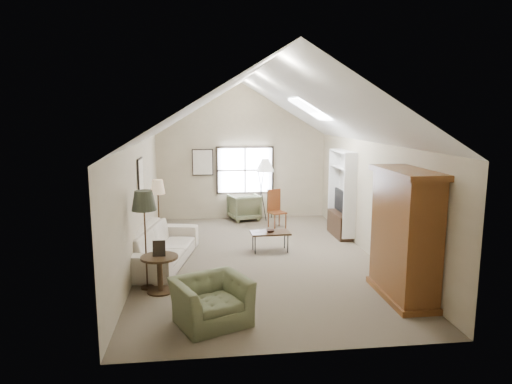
{
  "coord_description": "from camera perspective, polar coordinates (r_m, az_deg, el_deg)",
  "views": [
    {
      "loc": [
        -1.19,
        -9.46,
        3.11
      ],
      "look_at": [
        0.0,
        0.4,
        1.4
      ],
      "focal_mm": 32.0,
      "sensor_mm": 36.0,
      "label": 1
    }
  ],
  "objects": [
    {
      "name": "tv_alcove",
      "position": [
        11.77,
        10.67,
        0.01
      ],
      "size": [
        0.32,
        1.3,
        2.1
      ],
      "primitive_type": "cube",
      "color": "white",
      "rests_on": "ground"
    },
    {
      "name": "side_chair",
      "position": [
        12.52,
        2.66,
        -2.14
      ],
      "size": [
        0.53,
        0.53,
        1.06
      ],
      "primitive_type": "cube",
      "rotation": [
        0.0,
        0.0,
        0.37
      ],
      "color": "brown",
      "rests_on": "ground"
    },
    {
      "name": "armoire",
      "position": [
        8.08,
        18.11,
        -5.13
      ],
      "size": [
        0.6,
        1.5,
        2.2
      ],
      "primitive_type": "cube",
      "color": "brown",
      "rests_on": "ground"
    },
    {
      "name": "coffee_table",
      "position": [
        10.48,
        1.78,
        -6.21
      ],
      "size": [
        0.9,
        0.52,
        0.45
      ],
      "primitive_type": "cube",
      "rotation": [
        0.0,
        0.0,
        0.03
      ],
      "color": "#372416",
      "rests_on": "ground"
    },
    {
      "name": "tan_lamp",
      "position": [
        10.88,
        -12.06,
        -2.6
      ],
      "size": [
        0.39,
        0.39,
        1.64
      ],
      "primitive_type": null,
      "rotation": [
        0.0,
        0.0,
        -0.2
      ],
      "color": "tan",
      "rests_on": "ground"
    },
    {
      "name": "sofa",
      "position": [
        9.82,
        -11.71,
        -6.57
      ],
      "size": [
        1.52,
        2.76,
        0.76
      ],
      "primitive_type": "imported",
      "rotation": [
        0.0,
        0.0,
        1.37
      ],
      "color": "beige",
      "rests_on": "ground"
    },
    {
      "name": "wall_art",
      "position": [
        11.5,
        -10.28,
        2.71
      ],
      "size": [
        1.97,
        3.71,
        0.88
      ],
      "color": "black",
      "rests_on": "room_shell"
    },
    {
      "name": "tripod_lamp",
      "position": [
        13.47,
        1.13,
        0.41
      ],
      "size": [
        0.71,
        0.71,
        1.84
      ],
      "primitive_type": null,
      "rotation": [
        0.0,
        0.0,
        0.43
      ],
      "color": "white",
      "rests_on": "ground"
    },
    {
      "name": "window",
      "position": [
        13.58,
        -1.38,
        2.74
      ],
      "size": [
        1.72,
        0.08,
        1.42
      ],
      "primitive_type": "cube",
      "color": "black",
      "rests_on": "room_shell"
    },
    {
      "name": "armchair_near",
      "position": [
        7.04,
        -5.62,
        -13.42
      ],
      "size": [
        1.33,
        1.27,
        0.68
      ],
      "primitive_type": "imported",
      "rotation": [
        0.0,
        0.0,
        0.41
      ],
      "color": "#606A4A",
      "rests_on": "ground"
    },
    {
      "name": "room_shell",
      "position": [
        9.53,
        0.29,
        10.36
      ],
      "size": [
        5.01,
        8.01,
        4.0
      ],
      "color": "brown",
      "rests_on": "ground"
    },
    {
      "name": "side_table",
      "position": [
        8.31,
        -11.91,
        -10.01
      ],
      "size": [
        0.77,
        0.77,
        0.65
      ],
      "primitive_type": "cylinder",
      "rotation": [
        0.0,
        0.0,
        -0.2
      ],
      "color": "#3B2B18",
      "rests_on": "ground"
    },
    {
      "name": "dark_lamp",
      "position": [
        8.35,
        -13.65,
        -5.77
      ],
      "size": [
        0.51,
        0.51,
        1.82
      ],
      "primitive_type": null,
      "rotation": [
        0.0,
        0.0,
        -0.2
      ],
      "color": "black",
      "rests_on": "ground"
    },
    {
      "name": "tv_panel",
      "position": [
        11.81,
        10.54,
        -1.09
      ],
      "size": [
        0.05,
        0.9,
        0.55
      ],
      "primitive_type": "cube",
      "color": "black",
      "rests_on": "media_console"
    },
    {
      "name": "media_console",
      "position": [
        11.94,
        10.45,
        -4.01
      ],
      "size": [
        0.34,
        1.18,
        0.6
      ],
      "primitive_type": "cube",
      "color": "#382316",
      "rests_on": "ground"
    },
    {
      "name": "armchair_far",
      "position": [
        13.49,
        -1.5,
        -1.89
      ],
      "size": [
        1.01,
        1.03,
        0.77
      ],
      "primitive_type": "imported",
      "rotation": [
        0.0,
        0.0,
        3.4
      ],
      "color": "#6A6F4D",
      "rests_on": "ground"
    },
    {
      "name": "skylight",
      "position": [
        10.65,
        6.74,
        10.29
      ],
      "size": [
        0.8,
        1.2,
        0.52
      ],
      "primitive_type": null,
      "color": "white",
      "rests_on": "room_shell"
    },
    {
      "name": "bowl",
      "position": [
        10.41,
        1.79,
        -4.87
      ],
      "size": [
        0.22,
        0.22,
        0.05
      ],
      "primitive_type": "imported",
      "rotation": [
        0.0,
        0.0,
        0.03
      ],
      "color": "#381F17",
      "rests_on": "coffee_table"
    }
  ]
}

